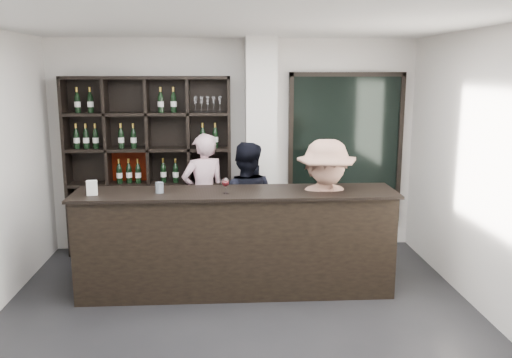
{
  "coord_description": "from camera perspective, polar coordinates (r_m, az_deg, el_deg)",
  "views": [
    {
      "loc": [
        -0.14,
        -4.7,
        2.47
      ],
      "look_at": [
        0.2,
        1.1,
        1.3
      ],
      "focal_mm": 38.0,
      "sensor_mm": 36.0,
      "label": 1
    }
  ],
  "objects": [
    {
      "name": "floor",
      "position": [
        5.31,
        -1.56,
        -16.41
      ],
      "size": [
        5.0,
        5.5,
        0.01
      ],
      "primitive_type": "cube",
      "color": "black",
      "rests_on": "ground"
    },
    {
      "name": "wine_shelf",
      "position": [
        7.44,
        -11.16,
        1.31
      ],
      "size": [
        2.2,
        0.35,
        2.4
      ],
      "primitive_type": null,
      "color": "black",
      "rests_on": "floor"
    },
    {
      "name": "structural_column",
      "position": [
        7.26,
        0.5,
        3.27
      ],
      "size": [
        0.4,
        0.4,
        2.9
      ],
      "primitive_type": "cube",
      "color": "silver",
      "rests_on": "floor"
    },
    {
      "name": "glass_panel",
      "position": [
        7.66,
        9.39,
        3.16
      ],
      "size": [
        1.6,
        0.08,
        2.1
      ],
      "color": "black",
      "rests_on": "floor"
    },
    {
      "name": "tasting_counter",
      "position": [
        6.1,
        -2.12,
        -6.65
      ],
      "size": [
        3.54,
        0.73,
        1.17
      ],
      "rotation": [
        0.0,
        0.0,
        -0.0
      ],
      "color": "black",
      "rests_on": "floor"
    },
    {
      "name": "taster_pink",
      "position": [
        7.29,
        -5.51,
        -1.7
      ],
      "size": [
        0.71,
        0.59,
        1.66
      ],
      "primitive_type": "imported",
      "rotation": [
        0.0,
        0.0,
        3.52
      ],
      "color": "#ECBBC9",
      "rests_on": "floor"
    },
    {
      "name": "taster_black",
      "position": [
        6.76,
        -1.12,
        -2.89
      ],
      "size": [
        0.89,
        0.75,
        1.61
      ],
      "primitive_type": "imported",
      "rotation": [
        0.0,
        0.0,
        2.95
      ],
      "color": "black",
      "rests_on": "floor"
    },
    {
      "name": "customer",
      "position": [
        6.07,
        7.27,
        -4.02
      ],
      "size": [
        1.13,
        0.66,
        1.74
      ],
      "primitive_type": "imported",
      "rotation": [
        0.0,
        0.0,
        -0.01
      ],
      "color": "#9B6F5C",
      "rests_on": "floor"
    },
    {
      "name": "wine_glass",
      "position": [
        5.82,
        -3.22,
        -0.61
      ],
      "size": [
        0.11,
        0.11,
        0.2
      ],
      "primitive_type": null,
      "rotation": [
        0.0,
        0.0,
        -0.37
      ],
      "color": "white",
      "rests_on": "tasting_counter"
    },
    {
      "name": "spit_cup",
      "position": [
        5.95,
        -10.13,
        -0.89
      ],
      "size": [
        0.11,
        0.11,
        0.12
      ],
      "primitive_type": "cylinder",
      "rotation": [
        0.0,
        0.0,
        -0.32
      ],
      "color": "#A7B8C8",
      "rests_on": "tasting_counter"
    },
    {
      "name": "napkin_stack",
      "position": [
        6.13,
        6.59,
        -0.89
      ],
      "size": [
        0.13,
        0.13,
        0.02
      ],
      "primitive_type": "cube",
      "rotation": [
        0.0,
        0.0,
        -0.09
      ],
      "color": "white",
      "rests_on": "tasting_counter"
    },
    {
      "name": "card_stand",
      "position": [
        6.0,
        -16.89,
        -0.9
      ],
      "size": [
        0.11,
        0.06,
        0.16
      ],
      "primitive_type": "cube",
      "rotation": [
        0.0,
        0.0,
        0.1
      ],
      "color": "white",
      "rests_on": "tasting_counter"
    }
  ]
}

